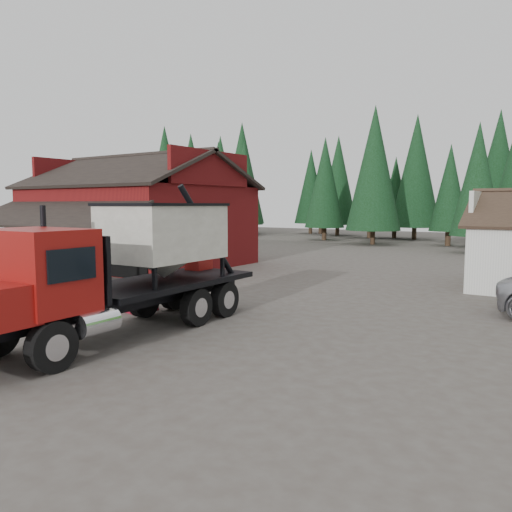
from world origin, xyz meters
The scene contains 8 objects.
ground centered at (0.00, 0.00, 0.00)m, with size 120.00×120.00×0.00m, color #4B423B.
red_barn centered at (-11.00, 9.90, 2.69)m, with size 12.80×13.63×7.18m.
conifer_backdrop centered at (0.00, 42.00, 0.00)m, with size 76.00×16.00×16.00m, color black, non-canonical shape.
near_pine_a centered at (-22.00, 28.00, 6.39)m, with size 4.40×4.40×11.40m.
near_pine_b centered at (6.00, 30.00, 5.89)m, with size 3.96×3.96×10.40m.
near_pine_d centered at (-4.00, 34.00, 7.39)m, with size 5.28×5.28×13.40m.
feed_truck centered at (1.87, -2.86, 2.13)m, with size 3.16×10.16×4.56m.
equip_box centered at (-0.16, -0.30, 0.30)m, with size 0.70×1.10×0.60m, color maroon.
Camera 1 is at (13.26, -12.99, 3.89)m, focal length 35.00 mm.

